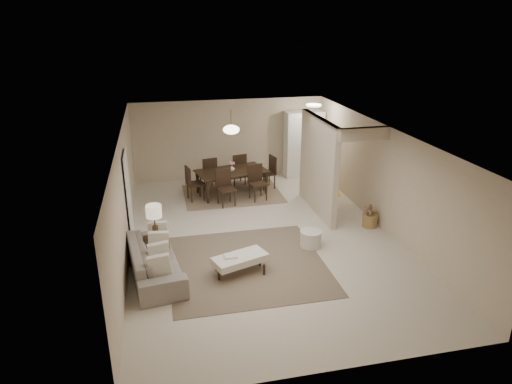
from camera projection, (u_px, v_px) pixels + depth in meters
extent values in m
plane|color=beige|center=(261.00, 237.00, 10.75)|extent=(9.00, 9.00, 0.00)
plane|color=white|center=(262.00, 133.00, 9.86)|extent=(9.00, 9.00, 0.00)
plane|color=#C3B294|center=(229.00, 139.00, 14.42)|extent=(6.00, 0.00, 6.00)
plane|color=#C3B294|center=(124.00, 197.00, 9.70)|extent=(0.00, 9.00, 9.00)
plane|color=#C3B294|center=(383.00, 178.00, 10.91)|extent=(0.00, 9.00, 9.00)
cube|color=#C3B294|center=(318.00, 166.00, 11.81)|extent=(0.15, 2.50, 2.50)
cube|color=black|center=(128.00, 197.00, 10.34)|extent=(0.04, 0.90, 2.04)
cube|color=white|center=(303.00, 144.00, 14.64)|extent=(1.20, 0.55, 2.10)
cylinder|color=white|center=(314.00, 105.00, 13.26)|extent=(0.44, 0.44, 0.05)
cube|color=brown|center=(247.00, 264.00, 9.52)|extent=(3.20, 3.20, 0.01)
imported|color=gray|center=(155.00, 260.00, 9.03)|extent=(2.38, 1.19, 0.66)
cube|color=white|center=(240.00, 259.00, 9.10)|extent=(1.19, 0.84, 0.15)
cylinder|color=black|center=(219.00, 275.00, 8.91)|extent=(0.05, 0.05, 0.25)
cylinder|color=black|center=(264.00, 270.00, 9.09)|extent=(0.05, 0.05, 0.25)
cylinder|color=black|center=(216.00, 266.00, 9.24)|extent=(0.05, 0.05, 0.25)
cylinder|color=black|center=(260.00, 261.00, 9.42)|extent=(0.05, 0.05, 0.25)
cube|color=black|center=(157.00, 251.00, 9.55)|extent=(0.52, 0.52, 0.53)
cylinder|color=#48371E|center=(156.00, 233.00, 9.40)|extent=(0.12, 0.12, 0.30)
cylinder|color=#48371E|center=(154.00, 220.00, 9.30)|extent=(0.03, 0.03, 0.26)
cylinder|color=beige|center=(154.00, 211.00, 9.23)|extent=(0.32, 0.32, 0.26)
cylinder|color=white|center=(311.00, 239.00, 10.22)|extent=(0.48, 0.48, 0.38)
cylinder|color=brown|center=(370.00, 220.00, 11.25)|extent=(0.46, 0.46, 0.32)
cube|color=brown|center=(232.00, 194.00, 13.39)|extent=(2.80, 2.10, 0.01)
imported|color=black|center=(232.00, 183.00, 13.27)|extent=(2.19, 1.52, 0.70)
imported|color=white|center=(232.00, 168.00, 13.11)|extent=(0.16, 0.16, 0.16)
cube|color=yellow|center=(324.00, 193.00, 13.42)|extent=(1.04, 0.76, 0.01)
cylinder|color=#48371E|center=(231.00, 118.00, 12.59)|extent=(0.02, 0.02, 0.50)
ellipsoid|color=#FFEAC6|center=(231.00, 130.00, 12.71)|extent=(0.46, 0.46, 0.25)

